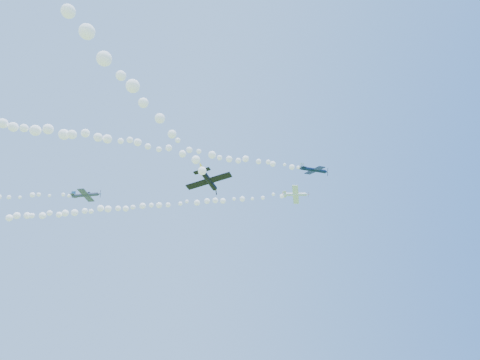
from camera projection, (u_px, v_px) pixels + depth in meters
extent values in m
cylinder|color=white|center=(295.00, 194.00, 106.24)|extent=(6.14, 1.53, 1.35)
cone|color=white|center=(307.00, 194.00, 105.60)|extent=(0.85, 0.90, 0.88)
cone|color=#A22A12|center=(309.00, 194.00, 105.51)|extent=(0.35, 0.32, 0.31)
cube|color=black|center=(308.00, 194.00, 105.53)|extent=(0.46, 0.60, 1.87)
cube|color=white|center=(296.00, 195.00, 106.11)|extent=(4.06, 7.24, 2.43)
cube|color=white|center=(284.00, 194.00, 106.81)|extent=(1.73, 2.68, 0.91)
cube|color=#A22A12|center=(284.00, 193.00, 107.20)|extent=(1.14, 0.74, 1.26)
sphere|color=black|center=(298.00, 193.00, 106.33)|extent=(1.06, 1.10, 0.96)
cylinder|color=#0D1B3D|center=(313.00, 170.00, 81.48)|extent=(5.50, 1.71, 0.77)
cone|color=#0D1B3D|center=(326.00, 172.00, 82.27)|extent=(0.75, 0.83, 0.73)
cone|color=silver|center=(328.00, 172.00, 82.38)|extent=(0.31, 0.30, 0.25)
cube|color=black|center=(328.00, 172.00, 82.35)|extent=(0.08, 0.55, 1.70)
cube|color=#0D1B3D|center=(314.00, 170.00, 81.52)|extent=(1.84, 6.63, 1.79)
cube|color=#0D1B3D|center=(302.00, 168.00, 80.84)|extent=(0.94, 2.36, 0.66)
cube|color=silver|center=(302.00, 165.00, 80.94)|extent=(0.89, 0.41, 1.08)
sphere|color=black|center=(317.00, 169.00, 81.77)|extent=(0.71, 0.84, 0.80)
cylinder|color=#3E445A|center=(85.00, 195.00, 80.73)|extent=(5.21, 2.02, 1.15)
cone|color=#3E445A|center=(99.00, 194.00, 80.80)|extent=(0.81, 0.83, 0.74)
cone|color=navy|center=(101.00, 194.00, 80.81)|extent=(0.33, 0.30, 0.26)
cube|color=black|center=(100.00, 194.00, 80.81)|extent=(0.21, 0.13, 1.63)
cube|color=#3E445A|center=(86.00, 195.00, 80.69)|extent=(2.76, 6.48, 0.33)
cube|color=#3E445A|center=(74.00, 196.00, 80.68)|extent=(1.24, 2.34, 0.17)
cube|color=navy|center=(73.00, 194.00, 80.89)|extent=(0.90, 0.27, 1.10)
sphere|color=black|center=(89.00, 193.00, 80.89)|extent=(0.80, 0.75, 0.68)
cylinder|color=black|center=(208.00, 180.00, 57.34)|extent=(2.54, 5.43, 1.06)
cone|color=black|center=(215.00, 189.00, 59.80)|extent=(0.92, 0.87, 0.77)
cone|color=yellow|center=(216.00, 190.00, 60.14)|extent=(0.34, 0.35, 0.27)
cube|color=black|center=(216.00, 190.00, 60.05)|extent=(0.36, 0.33, 1.72)
cube|color=black|center=(209.00, 181.00, 57.47)|extent=(6.47, 4.42, 1.41)
cube|color=black|center=(202.00, 171.00, 55.33)|extent=(2.42, 1.81, 0.54)
cube|color=yellow|center=(201.00, 168.00, 55.53)|extent=(0.64, 0.94, 1.13)
sphere|color=black|center=(210.00, 180.00, 58.17)|extent=(0.97, 0.97, 0.80)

